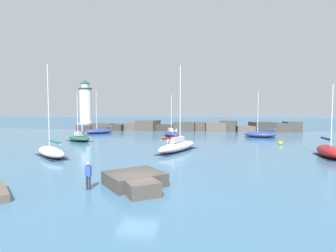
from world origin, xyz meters
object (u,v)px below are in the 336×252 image
mooring_buoy_orange_near (280,143)px  person_on_rocks (88,174)px  lighthouse (86,109)px  sailboat_moored_4 (260,134)px  sailboat_moored_6 (99,131)px  sailboat_moored_0 (329,151)px  sailboat_moored_5 (79,138)px  sailboat_moored_2 (177,146)px  sailboat_moored_1 (172,133)px  sailboat_moored_3 (51,151)px

mooring_buoy_orange_near → person_on_rocks: size_ratio=0.41×
lighthouse → sailboat_moored_4: (39.68, -13.91, -4.82)m
lighthouse → sailboat_moored_6: size_ratio=1.36×
sailboat_moored_4 → sailboat_moored_0: bearing=-82.0°
lighthouse → sailboat_moored_5: lighthouse is taller
sailboat_moored_6 → mooring_buoy_orange_near: size_ratio=12.63×
sailboat_moored_2 → sailboat_moored_0: bearing=-7.4°
sailboat_moored_6 → person_on_rocks: bearing=-69.1°
sailboat_moored_1 → mooring_buoy_orange_near: sailboat_moored_1 is taller
lighthouse → sailboat_moored_2: (26.07, -31.61, -4.70)m
sailboat_moored_3 → sailboat_moored_6: sailboat_moored_3 is taller
sailboat_moored_1 → sailboat_moored_5: bearing=-146.7°
sailboat_moored_5 → sailboat_moored_6: sailboat_moored_6 is taller
lighthouse → sailboat_moored_5: bearing=-68.0°
sailboat_moored_0 → mooring_buoy_orange_near: bearing=101.8°
sailboat_moored_6 → sailboat_moored_0: bearing=-34.1°
sailboat_moored_4 → sailboat_moored_5: bearing=-163.1°
sailboat_moored_0 → sailboat_moored_6: size_ratio=0.84×
sailboat_moored_5 → sailboat_moored_2: bearing=-26.9°
sailboat_moored_2 → sailboat_moored_5: bearing=153.1°
lighthouse → sailboat_moored_3: size_ratio=1.26×
sailboat_moored_1 → person_on_rocks: size_ratio=4.44×
sailboat_moored_5 → mooring_buoy_orange_near: bearing=-1.3°
sailboat_moored_0 → sailboat_moored_1: sailboat_moored_1 is taller
sailboat_moored_0 → person_on_rocks: bearing=-146.0°
sailboat_moored_2 → person_on_rocks: 16.64m
lighthouse → sailboat_moored_3: bearing=-70.8°
sailboat_moored_0 → sailboat_moored_6: 42.33m
sailboat_moored_3 → sailboat_moored_2: bearing=22.6°
sailboat_moored_3 → sailboat_moored_4: bearing=40.9°
person_on_rocks → sailboat_moored_3: bearing=130.0°
sailboat_moored_2 → sailboat_moored_6: (-18.66, 21.59, -0.13)m
sailboat_moored_3 → mooring_buoy_orange_near: sailboat_moored_3 is taller
sailboat_moored_2 → sailboat_moored_5: size_ratio=1.36×
mooring_buoy_orange_near → sailboat_moored_2: bearing=-151.5°
sailboat_moored_3 → sailboat_moored_5: sailboat_moored_3 is taller
sailboat_moored_5 → sailboat_moored_6: size_ratio=0.83×
sailboat_moored_2 → sailboat_moored_5: 18.73m
sailboat_moored_0 → sailboat_moored_2: size_ratio=0.74×
sailboat_moored_3 → sailboat_moored_5: size_ratio=1.29×
sailboat_moored_2 → sailboat_moored_5: sailboat_moored_2 is taller
lighthouse → sailboat_moored_4: lighthouse is taller
sailboat_moored_2 → sailboat_moored_1: bearing=98.3°
sailboat_moored_0 → sailboat_moored_3: 29.76m
sailboat_moored_0 → sailboat_moored_5: sailboat_moored_0 is taller
lighthouse → person_on_rocks: (21.79, -47.69, -4.39)m
sailboat_moored_2 → sailboat_moored_3: 14.27m
sailboat_moored_2 → sailboat_moored_4: bearing=52.4°
sailboat_moored_2 → sailboat_moored_6: bearing=130.8°
sailboat_moored_0 → sailboat_moored_6: (-35.06, 23.71, -0.10)m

